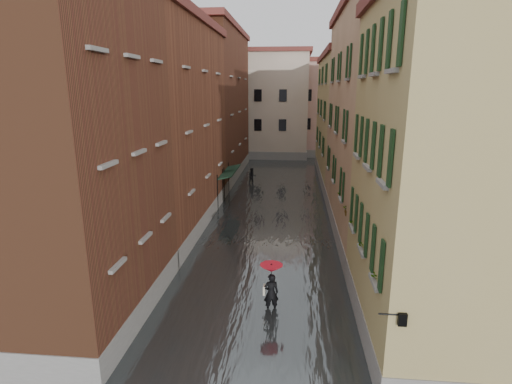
% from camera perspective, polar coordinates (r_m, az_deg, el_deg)
% --- Properties ---
extents(ground, '(120.00, 120.00, 0.00)m').
position_cam_1_polar(ground, '(17.80, 0.02, -14.87)').
color(ground, '#545456').
rests_on(ground, ground).
extents(floodwater, '(10.00, 60.00, 0.20)m').
position_cam_1_polar(floodwater, '(29.76, 2.42, -2.38)').
color(floodwater, '#3F4446').
rests_on(floodwater, ground).
extents(building_left_near, '(6.00, 8.00, 13.00)m').
position_cam_1_polar(building_left_near, '(16.05, -26.58, 4.99)').
color(building_left_near, brown).
rests_on(building_left_near, ground).
extents(building_left_mid, '(6.00, 14.00, 12.50)m').
position_cam_1_polar(building_left_mid, '(25.99, -13.73, 8.61)').
color(building_left_mid, brown).
rests_on(building_left_mid, ground).
extents(building_left_far, '(6.00, 16.00, 14.00)m').
position_cam_1_polar(building_left_far, '(40.38, -6.77, 11.94)').
color(building_left_far, brown).
rests_on(building_left_far, ground).
extents(building_right_near, '(6.00, 8.00, 11.50)m').
position_cam_1_polar(building_right_near, '(14.83, 27.22, 1.29)').
color(building_right_near, '#A39154').
rests_on(building_right_near, ground).
extents(building_right_mid, '(6.00, 14.00, 13.00)m').
position_cam_1_polar(building_right_mid, '(25.16, 18.37, 8.69)').
color(building_right_mid, tan).
rests_on(building_right_mid, ground).
extents(building_right_far, '(6.00, 16.00, 11.50)m').
position_cam_1_polar(building_right_far, '(39.94, 13.63, 9.81)').
color(building_right_far, '#A39154').
rests_on(building_right_far, ground).
extents(building_end_cream, '(12.00, 9.00, 13.00)m').
position_cam_1_polar(building_end_cream, '(53.67, 0.73, 12.11)').
color(building_end_cream, beige).
rests_on(building_end_cream, ground).
extents(building_end_pink, '(10.00, 9.00, 12.00)m').
position_cam_1_polar(building_end_pink, '(55.69, 10.36, 11.45)').
color(building_end_pink, '#CB978F').
rests_on(building_end_pink, ground).
extents(awning_near, '(1.09, 2.81, 2.80)m').
position_cam_1_polar(awning_near, '(29.94, -4.18, 2.37)').
color(awning_near, black).
rests_on(awning_near, ground).
extents(awning_far, '(1.09, 2.87, 2.80)m').
position_cam_1_polar(awning_far, '(32.02, -3.54, 3.18)').
color(awning_far, black).
rests_on(awning_far, ground).
extents(wall_lantern, '(0.71, 0.22, 0.35)m').
position_cam_1_polar(wall_lantern, '(11.40, 20.04, -16.58)').
color(wall_lantern, black).
rests_on(wall_lantern, ground).
extents(window_planters, '(0.59, 10.59, 0.84)m').
position_cam_1_polar(window_planters, '(17.06, 14.16, -3.77)').
color(window_planters, brown).
rests_on(window_planters, ground).
extents(pedestrian_main, '(0.92, 0.92, 2.06)m').
position_cam_1_polar(pedestrian_main, '(16.23, 2.17, -13.01)').
color(pedestrian_main, black).
rests_on(pedestrian_main, ground).
extents(pedestrian_far, '(0.98, 0.89, 1.63)m').
position_cam_1_polar(pedestrian_far, '(37.22, -0.54, 2.22)').
color(pedestrian_far, black).
rests_on(pedestrian_far, ground).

